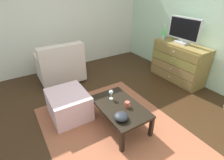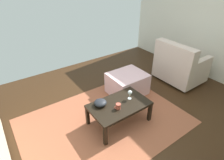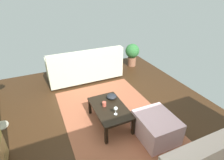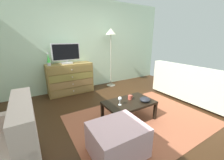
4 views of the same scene
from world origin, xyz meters
TOP-DOWN VIEW (x-y plane):
  - ground_plane at (0.00, 0.00)m, footprint 5.77×4.93m
  - wall_accent_rear at (0.00, 2.23)m, footprint 5.77×0.12m
  - wall_plain_left at (-2.64, 0.00)m, footprint 0.12×4.93m
  - area_rug at (0.20, -0.20)m, footprint 2.60×1.90m
  - dresser at (-0.53, 1.92)m, footprint 1.21×0.49m
  - tv at (-0.58, 1.94)m, footprint 0.73×0.18m
  - lava_lamp at (-1.04, 1.87)m, footprint 0.09×0.09m
  - coffee_table at (0.01, -0.06)m, footprint 0.93×0.57m
  - wine_glass at (-0.21, -0.08)m, footprint 0.07×0.07m
  - mug at (0.10, 0.02)m, footprint 0.11×0.08m
  - bowl_decorative at (0.27, -0.21)m, footprint 0.19×0.19m
  - armchair at (-1.87, -0.37)m, footprint 0.80×0.93m
  - ottoman at (-0.63, -0.64)m, footprint 0.71×0.61m

SIDE VIEW (x-z plane):
  - ground_plane at x=0.00m, z-range -0.05..0.00m
  - area_rug at x=0.20m, z-range 0.00..0.01m
  - ottoman at x=-0.63m, z-range 0.00..0.43m
  - coffee_table at x=0.01m, z-range 0.14..0.51m
  - armchair at x=-1.87m, z-range -0.09..0.81m
  - mug at x=0.10m, z-range 0.37..0.46m
  - bowl_decorative at x=0.27m, z-range 0.37..0.46m
  - dresser at x=-0.53m, z-range 0.00..0.84m
  - wine_glass at x=-0.21m, z-range 0.41..0.57m
  - lava_lamp at x=-1.04m, z-range 0.83..1.16m
  - tv at x=-0.58m, z-range 0.86..1.40m
  - wall_accent_rear at x=0.00m, z-range 0.00..2.62m
  - wall_plain_left at x=-2.64m, z-range 0.00..2.62m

